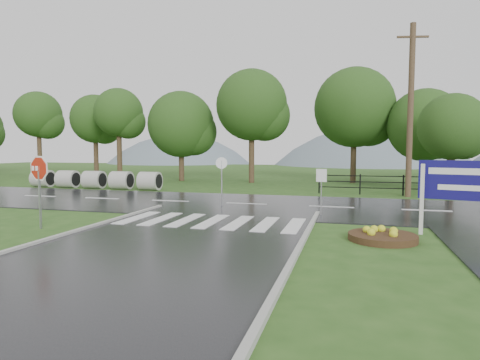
% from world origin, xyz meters
% --- Properties ---
extents(ground, '(120.00, 120.00, 0.00)m').
position_xyz_m(ground, '(0.00, 0.00, 0.00)').
color(ground, '#2A501A').
rests_on(ground, ground).
extents(main_road, '(90.00, 8.00, 0.04)m').
position_xyz_m(main_road, '(0.00, 10.00, 0.00)').
color(main_road, black).
rests_on(main_road, ground).
extents(crosswalk, '(6.50, 2.80, 0.02)m').
position_xyz_m(crosswalk, '(0.00, 5.00, 0.06)').
color(crosswalk, silver).
rests_on(crosswalk, ground).
extents(fence_west, '(9.58, 0.08, 1.20)m').
position_xyz_m(fence_west, '(7.75, 16.00, 0.72)').
color(fence_west, black).
rests_on(fence_west, ground).
extents(hills, '(102.00, 48.00, 48.00)m').
position_xyz_m(hills, '(3.49, 65.00, -15.54)').
color(hills, slate).
rests_on(hills, ground).
extents(treeline, '(83.20, 5.20, 10.00)m').
position_xyz_m(treeline, '(1.00, 24.00, 0.00)').
color(treeline, '#1F4114').
rests_on(treeline, ground).
extents(culvert_pipes, '(9.70, 1.20, 1.20)m').
position_xyz_m(culvert_pipes, '(-12.02, 15.00, 0.60)').
color(culvert_pipes, '#9E9B93').
rests_on(culvert_pipes, ground).
extents(stop_sign, '(1.14, 0.24, 2.61)m').
position_xyz_m(stop_sign, '(-5.17, 2.47, 1.82)').
color(stop_sign, '#939399').
rests_on(stop_sign, ground).
extents(estate_billboard, '(2.58, 0.74, 2.32)m').
position_xyz_m(estate_billboard, '(8.19, 4.89, 1.60)').
color(estate_billboard, silver).
rests_on(estate_billboard, ground).
extents(flower_bed, '(1.95, 1.95, 0.39)m').
position_xyz_m(flower_bed, '(5.75, 3.66, 0.15)').
color(flower_bed, '#332111').
rests_on(flower_bed, ground).
extents(reg_sign_small, '(0.42, 0.09, 1.89)m').
position_xyz_m(reg_sign_small, '(3.71, 7.54, 1.36)').
color(reg_sign_small, '#939399').
rests_on(reg_sign_small, ground).
extents(reg_sign_round, '(0.53, 0.14, 2.30)m').
position_xyz_m(reg_sign_round, '(-0.91, 8.95, 1.45)').
color(reg_sign_round, '#939399').
rests_on(reg_sign_round, ground).
extents(utility_pole_east, '(1.68, 0.45, 9.52)m').
position_xyz_m(utility_pole_east, '(7.94, 15.50, 4.84)').
color(utility_pole_east, '#473523').
rests_on(utility_pole_east, ground).
extents(entrance_tree_left, '(3.88, 3.88, 5.93)m').
position_xyz_m(entrance_tree_left, '(10.50, 17.50, 3.96)').
color(entrance_tree_left, '#3D2B1C').
rests_on(entrance_tree_left, ground).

